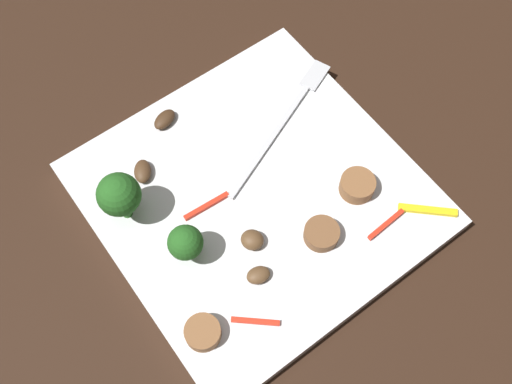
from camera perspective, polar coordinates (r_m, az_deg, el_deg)
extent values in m
plane|color=black|center=(0.57, 0.00, -0.74)|extent=(1.40, 1.40, 0.00)
cube|color=white|center=(0.56, 0.00, -0.38)|extent=(0.28, 0.28, 0.02)
cube|color=silver|center=(0.58, 1.35, 4.97)|extent=(0.14, 0.06, 0.00)
cube|color=silver|center=(0.63, 5.63, 10.97)|extent=(0.04, 0.03, 0.00)
cylinder|color=#296420|center=(0.55, -12.42, -1.40)|extent=(0.01, 0.01, 0.03)
sphere|color=#235B1E|center=(0.52, -12.95, -0.24)|extent=(0.04, 0.04, 0.04)
cylinder|color=#296420|center=(0.52, -6.54, -5.55)|extent=(0.01, 0.01, 0.02)
sphere|color=#235B1E|center=(0.51, -6.76, -4.81)|extent=(0.03, 0.03, 0.03)
cylinder|color=brown|center=(0.51, -5.10, -13.21)|extent=(0.04, 0.04, 0.01)
cylinder|color=brown|center=(0.56, 9.63, 0.61)|extent=(0.04, 0.04, 0.02)
cylinder|color=brown|center=(0.53, 6.27, -3.98)|extent=(0.04, 0.04, 0.01)
ellipsoid|color=#4C331E|center=(0.57, -10.77, 1.95)|extent=(0.03, 0.03, 0.01)
ellipsoid|color=brown|center=(0.53, -0.36, -4.58)|extent=(0.03, 0.03, 0.01)
ellipsoid|color=brown|center=(0.52, 0.23, -7.93)|extent=(0.02, 0.02, 0.01)
ellipsoid|color=#422B19|center=(0.60, -8.72, 6.86)|extent=(0.03, 0.02, 0.01)
cube|color=red|center=(0.55, 12.29, -3.04)|extent=(0.04, 0.01, 0.00)
cube|color=red|center=(0.51, -0.06, -12.23)|extent=(0.03, 0.03, 0.00)
cube|color=red|center=(0.55, -4.74, -1.34)|extent=(0.05, 0.01, 0.00)
cube|color=yellow|center=(0.57, 16.06, -1.68)|extent=(0.04, 0.04, 0.00)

